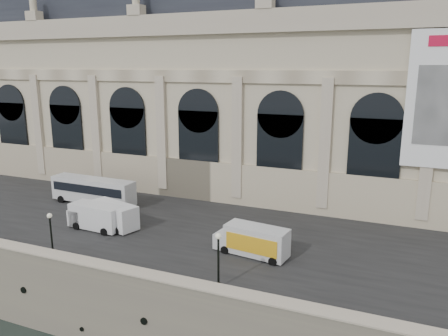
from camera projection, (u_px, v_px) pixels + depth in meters
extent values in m
cube|color=gray|center=(262.00, 198.00, 64.88)|extent=(160.00, 70.00, 6.00)
cube|color=#2D2D2D|center=(201.00, 225.00, 45.33)|extent=(160.00, 24.00, 0.06)
cube|color=gray|center=(125.00, 276.00, 33.17)|extent=(160.00, 1.20, 1.10)
cube|color=#BDB198|center=(124.00, 269.00, 33.04)|extent=(160.00, 1.40, 0.12)
cube|color=#C3B696|center=(214.00, 104.00, 60.35)|extent=(68.00, 18.00, 22.00)
cube|color=#BDB198|center=(184.00, 179.00, 54.07)|extent=(68.60, 0.40, 5.00)
cube|color=#BDB198|center=(181.00, 24.00, 49.76)|extent=(69.00, 0.80, 2.40)
cube|color=#BDB198|center=(182.00, 76.00, 51.22)|extent=(68.00, 0.30, 1.40)
cube|color=black|center=(14.00, 134.00, 63.66)|extent=(5.20, 0.25, 9.00)
cylinder|color=black|center=(10.00, 103.00, 62.63)|extent=(5.20, 0.25, 5.20)
cube|color=#BDB198|center=(38.00, 125.00, 61.37)|extent=(1.20, 0.50, 14.00)
cube|color=black|center=(67.00, 138.00, 59.90)|extent=(5.20, 0.25, 9.00)
cylinder|color=black|center=(65.00, 105.00, 58.87)|extent=(5.20, 0.25, 5.20)
cube|color=#BDB198|center=(96.00, 129.00, 57.61)|extent=(1.20, 0.50, 14.00)
cube|color=black|center=(129.00, 143.00, 56.14)|extent=(5.20, 0.25, 9.00)
cylinder|color=black|center=(127.00, 108.00, 55.11)|extent=(5.20, 0.25, 5.20)
cube|color=#BDB198|center=(162.00, 134.00, 53.85)|extent=(1.20, 0.50, 14.00)
cube|color=black|center=(198.00, 148.00, 52.38)|extent=(5.20, 0.25, 9.00)
cylinder|color=black|center=(198.00, 111.00, 51.35)|extent=(5.20, 0.25, 5.20)
cube|color=#BDB198|center=(237.00, 139.00, 50.09)|extent=(1.20, 0.50, 14.00)
cube|color=black|center=(279.00, 155.00, 48.62)|extent=(5.20, 0.25, 9.00)
cylinder|color=black|center=(280.00, 114.00, 47.59)|extent=(5.20, 0.25, 5.20)
cube|color=#BDB198|center=(325.00, 145.00, 46.33)|extent=(1.20, 0.50, 14.00)
cube|color=black|center=(373.00, 162.00, 44.86)|extent=(5.20, 0.25, 9.00)
cylinder|color=black|center=(377.00, 119.00, 43.83)|extent=(5.20, 0.25, 5.20)
cube|color=#BDB198|center=(428.00, 152.00, 42.57)|extent=(1.20, 0.50, 14.00)
cube|color=silver|center=(93.00, 190.00, 51.73)|extent=(10.86, 2.50, 2.79)
cube|color=black|center=(58.00, 183.00, 53.82)|extent=(0.13, 2.07, 1.08)
cube|color=black|center=(86.00, 190.00, 50.61)|extent=(9.91, 0.31, 0.99)
cube|color=black|center=(100.00, 185.00, 52.69)|extent=(9.91, 0.31, 0.99)
cylinder|color=black|center=(61.00, 199.00, 52.65)|extent=(0.91, 0.29, 0.90)
cylinder|color=black|center=(74.00, 194.00, 54.65)|extent=(0.91, 0.29, 0.90)
cylinder|color=black|center=(116.00, 208.00, 49.43)|extent=(0.91, 0.29, 0.90)
cylinder|color=black|center=(128.00, 203.00, 51.44)|extent=(0.91, 0.29, 0.90)
cube|color=white|center=(113.00, 215.00, 44.32)|extent=(5.97, 3.61, 2.38)
cube|color=white|center=(100.00, 214.00, 45.76)|extent=(2.10, 2.52, 1.66)
cube|color=black|center=(96.00, 207.00, 45.98)|extent=(0.56, 1.81, 0.83)
cylinder|color=black|center=(94.00, 223.00, 44.81)|extent=(0.83, 0.46, 0.79)
cylinder|color=black|center=(112.00, 218.00, 46.46)|extent=(0.83, 0.46, 0.79)
cylinder|color=black|center=(116.00, 231.00, 42.64)|extent=(0.83, 0.46, 0.79)
cylinder|color=black|center=(134.00, 225.00, 44.30)|extent=(0.83, 0.46, 0.79)
cube|color=silver|center=(97.00, 216.00, 43.96)|extent=(5.72, 2.51, 2.39)
cube|color=silver|center=(80.00, 216.00, 45.01)|extent=(1.70, 2.27, 1.66)
cube|color=black|center=(76.00, 210.00, 45.13)|extent=(0.17, 1.87, 0.83)
cylinder|color=black|center=(76.00, 226.00, 44.01)|extent=(0.80, 0.31, 0.79)
cylinder|color=black|center=(92.00, 219.00, 45.92)|extent=(0.80, 0.31, 0.79)
cylinder|color=black|center=(104.00, 232.00, 42.47)|extent=(0.80, 0.31, 0.79)
cylinder|color=black|center=(119.00, 225.00, 44.38)|extent=(0.80, 0.31, 0.79)
cube|color=silver|center=(257.00, 241.00, 37.74)|extent=(5.75, 2.83, 2.48)
cube|color=gold|center=(251.00, 245.00, 36.82)|extent=(4.75, 0.70, 1.47)
cube|color=red|center=(251.00, 245.00, 36.82)|extent=(2.74, 0.41, 0.55)
cube|color=silver|center=(225.00, 239.00, 39.40)|extent=(1.73, 2.20, 1.38)
cylinder|color=black|center=(225.00, 250.00, 38.36)|extent=(0.76, 0.35, 0.74)
cylinder|color=black|center=(236.00, 242.00, 40.14)|extent=(0.76, 0.35, 0.74)
cylinder|color=black|center=(273.00, 262.00, 36.09)|extent=(0.76, 0.35, 0.74)
cylinder|color=black|center=(283.00, 252.00, 37.87)|extent=(0.76, 0.35, 0.74)
cylinder|color=black|center=(53.00, 257.00, 37.41)|extent=(0.42, 0.42, 0.38)
cylinder|color=black|center=(52.00, 238.00, 37.01)|extent=(0.15, 0.15, 3.82)
sphere|color=beige|center=(49.00, 216.00, 36.56)|extent=(0.42, 0.42, 0.42)
cylinder|color=black|center=(218.00, 286.00, 32.45)|extent=(0.45, 0.45, 0.41)
cylinder|color=black|center=(218.00, 263.00, 32.04)|extent=(0.16, 0.16, 4.05)
sphere|color=beige|center=(218.00, 236.00, 31.55)|extent=(0.45, 0.45, 0.45)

